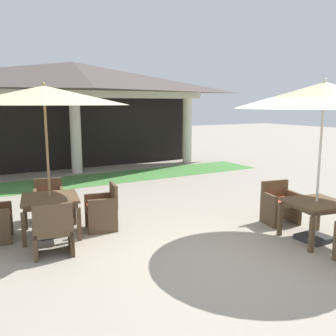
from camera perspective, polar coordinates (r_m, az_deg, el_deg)
The scene contains 11 objects.
ground_plane at distance 6.04m, azimuth 10.36°, elevation -13.78°, with size 60.00×60.00×0.00m, color #9E9384.
background_pavilion at distance 13.38m, azimuth -14.50°, elevation 12.25°, with size 10.46×3.12×3.80m.
lawn_strip at distance 12.06m, azimuth -11.82°, elevation -1.80°, with size 12.26×1.92×0.01m, color #47843D.
patio_table_near_foreground at distance 7.02m, azimuth 21.93°, elevation -5.57°, with size 1.09×1.09×0.72m.
patio_umbrella_near_foreground at distance 6.79m, azimuth 22.99°, elevation 10.18°, with size 2.96×2.96×2.83m.
patio_chair_near_foreground_north at distance 7.86m, azimuth 16.90°, elevation -5.22°, with size 0.73×0.64×0.85m.
patio_table_mid_left at distance 7.12m, azimuth -17.76°, elevation -4.99°, with size 1.15×1.15×0.73m.
patio_umbrella_mid_left at distance 6.90m, azimuth -18.60°, elevation 10.45°, with size 2.98×2.98×2.78m.
patio_chair_mid_left_south at distance 6.27m, azimuth -17.33°, elevation -9.23°, with size 0.71×0.67×0.90m.
patio_chair_mid_left_east at distance 7.27m, azimuth -10.05°, elevation -6.22°, with size 0.65×0.64×0.89m.
patio_chair_mid_left_north at distance 8.11m, azimuth -17.91°, elevation -4.89°, with size 0.67×0.65×0.85m.
Camera 1 is at (-3.62, -4.18, 2.41)m, focal length 39.44 mm.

